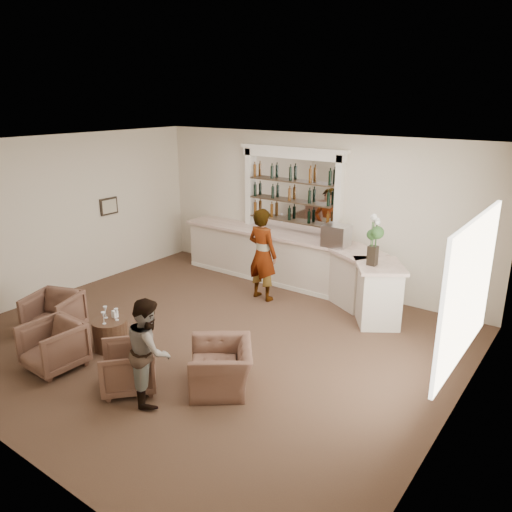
# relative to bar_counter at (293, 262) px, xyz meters

# --- Properties ---
(ground) EXTENTS (8.00, 8.00, 0.00)m
(ground) POSITION_rel_bar_counter_xyz_m (0.16, -3.00, -0.57)
(ground) COLOR #513B28
(ground) RESTS_ON ground
(room_shell) EXTENTS (8.04, 7.02, 3.32)m
(room_shell) POSITION_rel_bar_counter_xyz_m (0.33, -2.29, 1.77)
(room_shell) COLOR beige
(room_shell) RESTS_ON ground
(bar_counter) EXTENTS (5.72, 1.80, 1.14)m
(bar_counter) POSITION_rel_bar_counter_xyz_m (0.00, 0.00, 0.00)
(bar_counter) COLOR beige
(bar_counter) RESTS_ON ground
(back_bar_alcove) EXTENTS (2.64, 0.25, 3.00)m
(back_bar_alcove) POSITION_rel_bar_counter_xyz_m (-0.34, 0.41, 1.46)
(back_bar_alcove) COLOR white
(back_bar_alcove) RESTS_ON ground
(cocktail_table) EXTENTS (0.58, 0.58, 0.50)m
(cocktail_table) POSITION_rel_bar_counter_xyz_m (-0.97, -4.16, -0.32)
(cocktail_table) COLOR #49331F
(cocktail_table) RESTS_ON ground
(sommelier) EXTENTS (0.74, 0.52, 1.91)m
(sommelier) POSITION_rel_bar_counter_xyz_m (-0.17, -0.91, 0.38)
(sommelier) COLOR gray
(sommelier) RESTS_ON ground
(guest) EXTENTS (0.91, 0.91, 1.49)m
(guest) POSITION_rel_bar_counter_xyz_m (0.67, -4.76, 0.17)
(guest) COLOR gray
(guest) RESTS_ON ground
(armchair_left) EXTENTS (1.04, 1.06, 0.76)m
(armchair_left) POSITION_rel_bar_counter_xyz_m (-2.19, -4.40, -0.20)
(armchair_left) COLOR brown
(armchair_left) RESTS_ON ground
(armchair_center) EXTENTS (0.82, 0.84, 0.74)m
(armchair_center) POSITION_rel_bar_counter_xyz_m (-1.15, -5.08, -0.20)
(armchair_center) COLOR brown
(armchair_center) RESTS_ON ground
(armchair_right) EXTENTS (1.06, 1.06, 0.69)m
(armchair_right) POSITION_rel_bar_counter_xyz_m (0.23, -4.80, -0.23)
(armchair_right) COLOR brown
(armchair_right) RESTS_ON ground
(armchair_far) EXTENTS (1.31, 1.33, 0.65)m
(armchair_far) POSITION_rel_bar_counter_xyz_m (1.28, -3.98, -0.25)
(armchair_far) COLOR brown
(armchair_far) RESTS_ON ground
(espresso_machine) EXTENTS (0.51, 0.43, 0.44)m
(espresso_machine) POSITION_rel_bar_counter_xyz_m (1.04, -0.06, 0.79)
(espresso_machine) COLOR #B4B4B9
(espresso_machine) RESTS_ON bar_counter
(flower_vase) EXTENTS (0.25, 0.25, 0.93)m
(flower_vase) POSITION_rel_bar_counter_xyz_m (2.11, -0.73, 1.09)
(flower_vase) COLOR black
(flower_vase) RESTS_ON bar_counter
(wine_glass_bar_left) EXTENTS (0.07, 0.07, 0.21)m
(wine_glass_bar_left) POSITION_rel_bar_counter_xyz_m (-0.95, -0.04, 0.67)
(wine_glass_bar_left) COLOR white
(wine_glass_bar_left) RESTS_ON bar_counter
(wine_glass_bar_right) EXTENTS (0.07, 0.07, 0.21)m
(wine_glass_bar_right) POSITION_rel_bar_counter_xyz_m (0.96, 0.05, 0.67)
(wine_glass_bar_right) COLOR white
(wine_glass_bar_right) RESTS_ON bar_counter
(wine_glass_tbl_a) EXTENTS (0.07, 0.07, 0.21)m
(wine_glass_tbl_a) POSITION_rel_bar_counter_xyz_m (-1.09, -4.13, 0.03)
(wine_glass_tbl_a) COLOR white
(wine_glass_tbl_a) RESTS_ON cocktail_table
(wine_glass_tbl_b) EXTENTS (0.07, 0.07, 0.21)m
(wine_glass_tbl_b) POSITION_rel_bar_counter_xyz_m (-0.87, -4.08, 0.03)
(wine_glass_tbl_b) COLOR white
(wine_glass_tbl_b) RESTS_ON cocktail_table
(wine_glass_tbl_c) EXTENTS (0.07, 0.07, 0.21)m
(wine_glass_tbl_c) POSITION_rel_bar_counter_xyz_m (-0.93, -4.29, 0.03)
(wine_glass_tbl_c) COLOR white
(wine_glass_tbl_c) RESTS_ON cocktail_table
(napkin_holder) EXTENTS (0.08, 0.08, 0.12)m
(napkin_holder) POSITION_rel_bar_counter_xyz_m (-0.99, -4.02, -0.01)
(napkin_holder) COLOR white
(napkin_holder) RESTS_ON cocktail_table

